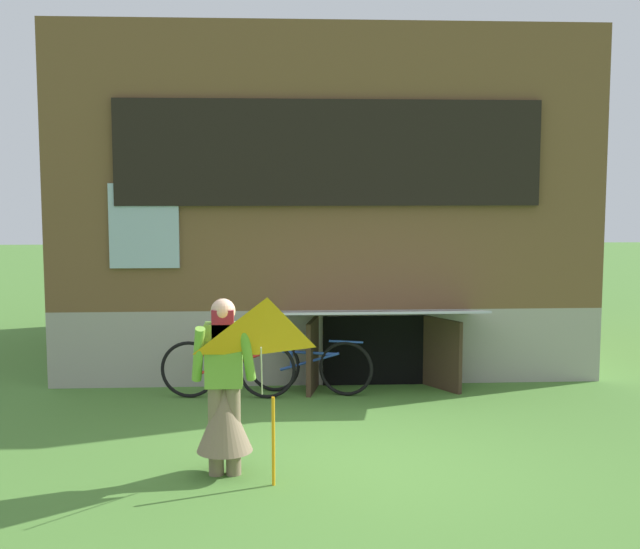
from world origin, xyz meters
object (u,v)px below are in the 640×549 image
object	(u,v)px
bicycle_blue	(309,365)
bicycle_red	(228,369)
person	(224,401)
kite	(268,342)

from	to	relation	value
bicycle_blue	bicycle_red	size ratio (longest dim) A/B	0.94
bicycle_blue	bicycle_red	distance (m)	1.05
person	bicycle_red	size ratio (longest dim) A/B	0.97
person	bicycle_blue	xyz separation A→B (m)	(0.91, 2.95, -0.33)
bicycle_blue	person	bearing A→B (deg)	-90.74
bicycle_red	person	bearing A→B (deg)	-82.11
bicycle_red	bicycle_blue	bearing A→B (deg)	14.80
bicycle_blue	kite	bearing A→B (deg)	-81.95
person	bicycle_blue	size ratio (longest dim) A/B	1.03
kite	bicycle_blue	distance (m)	3.60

